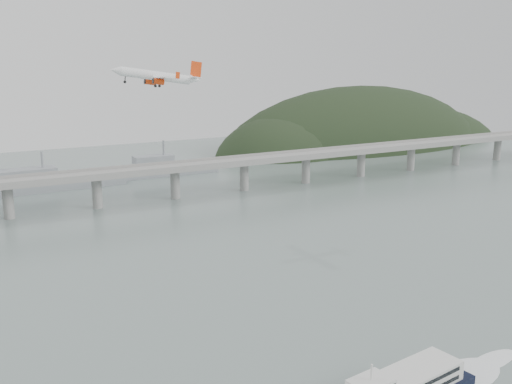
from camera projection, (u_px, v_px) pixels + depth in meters
ground at (333, 326)px, 205.12m from camera, size 900.00×900.00×0.00m
bridge at (143, 175)px, 371.64m from camera, size 800.00×22.00×23.90m
headland at (368, 162)px, 626.29m from camera, size 365.00×155.00×156.00m
airliner at (158, 76)px, 258.27m from camera, size 41.62×37.70×11.45m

